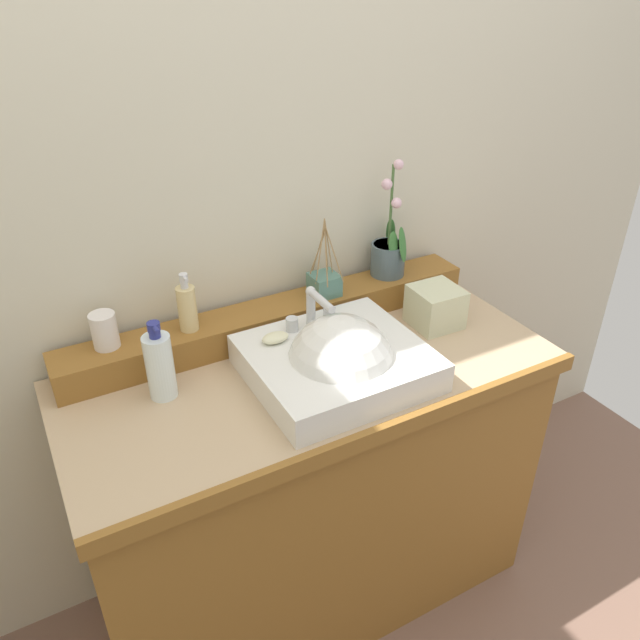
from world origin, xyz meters
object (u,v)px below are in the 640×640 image
object	(u,v)px
reed_diffuser	(324,283)
lotion_bottle	(160,365)
soap_bar	(275,338)
soap_dispenser	(187,307)
tumbler_cup	(104,331)
tissue_box	(435,307)
potted_plant	(389,252)
sink_basin	(339,365)

from	to	relation	value
reed_diffuser	lotion_bottle	world-z (taller)	reed_diffuser
soap_bar	lotion_bottle	size ratio (longest dim) A/B	0.34
lotion_bottle	soap_dispenser	bearing A→B (deg)	47.95
soap_bar	reed_diffuser	xyz separation A→B (m)	(0.23, 0.15, 0.03)
soap_dispenser	tumbler_cup	size ratio (longest dim) A/B	1.73
soap_bar	tissue_box	xyz separation A→B (m)	(0.49, -0.02, -0.03)
lotion_bottle	tumbler_cup	bearing A→B (deg)	120.77
soap_dispenser	lotion_bottle	bearing A→B (deg)	-132.05
potted_plant	reed_diffuser	xyz separation A→B (m)	(-0.23, -0.02, -0.04)
tissue_box	reed_diffuser	bearing A→B (deg)	146.39
reed_diffuser	tissue_box	distance (m)	0.32
sink_basin	potted_plant	size ratio (longest dim) A/B	1.22
sink_basin	tissue_box	bearing A→B (deg)	14.41
sink_basin	reed_diffuser	bearing A→B (deg)	67.94
sink_basin	tumbler_cup	size ratio (longest dim) A/B	4.66
soap_dispenser	tissue_box	size ratio (longest dim) A/B	1.22
sink_basin	tissue_box	xyz separation A→B (m)	(0.37, 0.10, 0.02)
potted_plant	tumbler_cup	world-z (taller)	potted_plant
sink_basin	potted_plant	distance (m)	0.46
soap_bar	potted_plant	size ratio (longest dim) A/B	0.20
soap_dispenser	soap_bar	bearing A→B (deg)	-42.50
soap_bar	lotion_bottle	bearing A→B (deg)	174.66
lotion_bottle	tissue_box	bearing A→B (deg)	-3.55
soap_dispenser	lotion_bottle	size ratio (longest dim) A/B	0.78
reed_diffuser	tissue_box	xyz separation A→B (m)	(0.26, -0.17, -0.06)
reed_diffuser	sink_basin	bearing A→B (deg)	-112.06
reed_diffuser	tissue_box	size ratio (longest dim) A/B	1.76
soap_bar	lotion_bottle	world-z (taller)	lotion_bottle
sink_basin	tissue_box	world-z (taller)	sink_basin
sink_basin	soap_dispenser	bearing A→B (deg)	136.43
soap_dispenser	lotion_bottle	world-z (taller)	soap_dispenser
reed_diffuser	lotion_bottle	size ratio (longest dim) A/B	1.12
reed_diffuser	tissue_box	bearing A→B (deg)	-33.61
soap_bar	potted_plant	bearing A→B (deg)	20.80
tumbler_cup	tissue_box	size ratio (longest dim) A/B	0.70
lotion_bottle	tissue_box	distance (m)	0.78
potted_plant	tumbler_cup	xyz separation A→B (m)	(-0.83, 0.00, -0.03)
potted_plant	tissue_box	xyz separation A→B (m)	(0.03, -0.19, -0.10)
tumbler_cup	sink_basin	bearing A→B (deg)	-30.71
soap_dispenser	reed_diffuser	xyz separation A→B (m)	(0.40, -0.00, -0.03)
potted_plant	soap_dispenser	world-z (taller)	potted_plant
tumbler_cup	potted_plant	bearing A→B (deg)	-0.11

